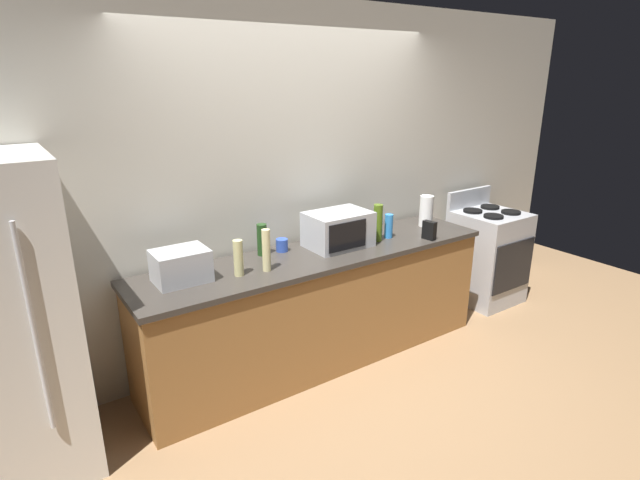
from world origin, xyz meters
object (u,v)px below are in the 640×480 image
at_px(bottle_vinegar, 238,258).
at_px(microwave, 338,229).
at_px(bottle_spray_cleaner, 389,226).
at_px(toaster_oven, 181,266).
at_px(paper_towel_roll, 426,211).
at_px(stove_range, 487,256).
at_px(bottle_olive_oil, 378,223).
at_px(bottle_wine, 262,240).
at_px(bottle_hand_soap, 266,250).
at_px(cordless_phone, 429,230).
at_px(mug_blue, 282,245).

bearing_deg(bottle_vinegar, microwave, 6.87).
bearing_deg(bottle_spray_cleaner, microwave, 172.55).
distance_m(toaster_oven, paper_towel_roll, 2.19).
xyz_separation_m(toaster_oven, bottle_spray_cleaner, (1.70, -0.07, -0.01)).
relative_size(stove_range, bottle_olive_oil, 3.63).
distance_m(paper_towel_roll, bottle_spray_cleaner, 0.49).
bearing_deg(bottle_wine, bottle_hand_soap, -112.83).
distance_m(bottle_spray_cleaner, bottle_hand_soap, 1.17).
distance_m(bottle_vinegar, bottle_spray_cleaner, 1.36).
height_order(cordless_phone, bottle_olive_oil, bottle_olive_oil).
bearing_deg(mug_blue, paper_towel_roll, -5.91).
height_order(toaster_oven, bottle_vinegar, bottle_vinegar).
bearing_deg(stove_range, bottle_wine, 175.13).
height_order(toaster_oven, bottle_wine, bottle_wine).
distance_m(bottle_wine, mug_blue, 0.17).
bearing_deg(toaster_oven, bottle_hand_soap, -15.66).
xyz_separation_m(stove_range, bottle_wine, (-2.38, 0.20, 0.56)).
bearing_deg(microwave, stove_range, -1.53).
distance_m(bottle_olive_oil, mug_blue, 0.79).
height_order(microwave, toaster_oven, microwave).
bearing_deg(bottle_olive_oil, bottle_wine, 165.98).
xyz_separation_m(microwave, bottle_olive_oil, (0.34, -0.07, 0.01)).
distance_m(bottle_spray_cleaner, mug_blue, 0.91).
xyz_separation_m(bottle_vinegar, bottle_hand_soap, (0.19, -0.03, 0.02)).
bearing_deg(bottle_wine, stove_range, -4.87).
distance_m(bottle_wine, bottle_olive_oil, 0.94).
xyz_separation_m(microwave, bottle_vinegar, (-0.89, -0.11, -0.01)).
xyz_separation_m(cordless_phone, bottle_wine, (-1.28, 0.43, 0.04)).
bearing_deg(cordless_phone, stove_range, 3.98).
bearing_deg(paper_towel_roll, toaster_oven, 179.74).
relative_size(paper_towel_roll, cordless_phone, 1.80).
xyz_separation_m(toaster_oven, bottle_hand_soap, (0.54, -0.15, 0.04)).
bearing_deg(cordless_phone, paper_towel_roll, 40.59).
relative_size(bottle_spray_cleaner, mug_blue, 2.04).
bearing_deg(cordless_phone, bottle_spray_cleaner, 129.71).
bearing_deg(bottle_olive_oil, bottle_hand_soap, -176.41).
bearing_deg(cordless_phone, bottle_hand_soap, 166.35).
distance_m(stove_range, cordless_phone, 1.23).
xyz_separation_m(cordless_phone, bottle_hand_soap, (-1.40, 0.14, 0.07)).
height_order(microwave, cordless_phone, microwave).
height_order(stove_range, bottle_vinegar, bottle_vinegar).
bearing_deg(microwave, bottle_wine, 165.04).
bearing_deg(bottle_olive_oil, microwave, 167.62).
bearing_deg(cordless_phone, bottle_wine, 153.38).
bearing_deg(toaster_oven, bottle_olive_oil, -3.12).
relative_size(bottle_hand_soap, mug_blue, 3.06).
distance_m(stove_range, microwave, 1.89).
distance_m(stove_range, bottle_spray_cleaner, 1.44).
xyz_separation_m(stove_range, bottle_spray_cleaner, (-1.33, -0.01, 0.54)).
bearing_deg(bottle_wine, mug_blue, -3.70).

